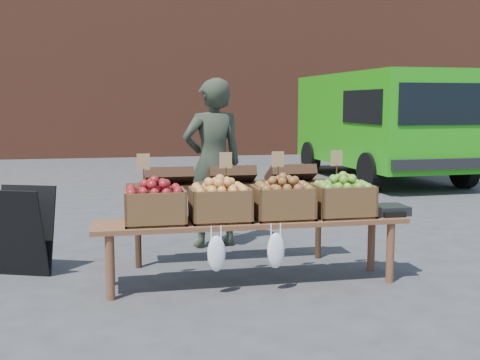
{
  "coord_description": "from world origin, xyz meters",
  "views": [
    {
      "loc": [
        -0.7,
        -4.67,
        1.56
      ],
      "look_at": [
        0.41,
        0.8,
        0.85
      ],
      "focal_mm": 45.0,
      "sensor_mm": 36.0,
      "label": 1
    }
  ],
  "objects": [
    {
      "name": "vendor",
      "position": [
        0.31,
        1.75,
        0.92
      ],
      "size": [
        0.73,
        0.55,
        1.83
      ],
      "primitive_type": "imported",
      "rotation": [
        0.0,
        0.0,
        3.32
      ],
      "color": "#2D3627",
      "rests_on": "ground"
    },
    {
      "name": "delivery_van",
      "position": [
        4.58,
        6.8,
        1.07
      ],
      "size": [
        2.39,
        4.88,
        2.15
      ],
      "primitive_type": null,
      "rotation": [
        0.0,
        0.0,
        0.04
      ],
      "color": "#219D12",
      "rests_on": "ground"
    },
    {
      "name": "crate_red_apples",
      "position": [
        0.69,
        0.3,
        0.71
      ],
      "size": [
        0.5,
        0.4,
        0.28
      ],
      "primitive_type": null,
      "color": "brown",
      "rests_on": "display_bench"
    },
    {
      "name": "display_bench",
      "position": [
        0.41,
        0.3,
        0.28
      ],
      "size": [
        2.7,
        0.56,
        0.57
      ],
      "primitive_type": null,
      "color": "brown",
      "rests_on": "ground"
    },
    {
      "name": "back_table",
      "position": [
        0.37,
        1.02,
        0.52
      ],
      "size": [
        2.1,
        0.44,
        1.04
      ],
      "primitive_type": null,
      "color": "#362114",
      "rests_on": "ground"
    },
    {
      "name": "chalkboard_sign",
      "position": [
        -1.59,
        0.98,
        0.41
      ],
      "size": [
        0.61,
        0.47,
        0.82
      ],
      "primitive_type": null,
      "rotation": [
        0.0,
        0.0,
        -0.37
      ],
      "color": "black",
      "rests_on": "ground"
    },
    {
      "name": "ground",
      "position": [
        0.0,
        0.0,
        0.0
      ],
      "size": [
        80.0,
        80.0,
        0.0
      ],
      "primitive_type": "plane",
      "color": "#3E3E40"
    },
    {
      "name": "crate_russet_pears",
      "position": [
        0.14,
        0.3,
        0.71
      ],
      "size": [
        0.5,
        0.4,
        0.28
      ],
      "primitive_type": null,
      "color": "gold",
      "rests_on": "display_bench"
    },
    {
      "name": "weighing_scale",
      "position": [
        1.66,
        0.3,
        0.61
      ],
      "size": [
        0.34,
        0.3,
        0.08
      ],
      "primitive_type": "cube",
      "color": "black",
      "rests_on": "display_bench"
    },
    {
      "name": "crate_golden_apples",
      "position": [
        -0.41,
        0.3,
        0.71
      ],
      "size": [
        0.5,
        0.4,
        0.28
      ],
      "primitive_type": null,
      "color": "maroon",
      "rests_on": "display_bench"
    },
    {
      "name": "crate_green_apples",
      "position": [
        1.24,
        0.3,
        0.71
      ],
      "size": [
        0.5,
        0.4,
        0.28
      ],
      "primitive_type": null,
      "color": "#357C1F",
      "rests_on": "display_bench"
    }
  ]
}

